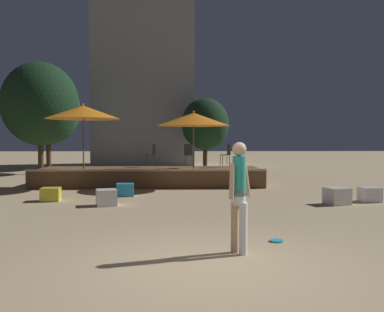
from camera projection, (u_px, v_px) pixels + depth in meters
name	position (u px, v px, depth m)	size (l,w,h in m)	color
ground_plane	(209.00, 268.00, 6.04)	(120.00, 120.00, 0.00)	tan
wooden_deck	(150.00, 176.00, 17.13)	(8.79, 3.06, 0.73)	brown
patio_umbrella_0	(194.00, 119.00, 15.91)	(2.74, 2.74, 2.89)	brown
patio_umbrella_1	(83.00, 112.00, 15.82)	(2.78, 2.78, 3.15)	brown
cube_seat_0	(370.00, 194.00, 12.46)	(0.56, 0.56, 0.42)	white
cube_seat_1	(337.00, 196.00, 11.93)	(0.71, 0.71, 0.47)	white
cube_seat_2	(125.00, 190.00, 13.71)	(0.59, 0.59, 0.40)	#2D9EDB
cube_seat_4	(51.00, 194.00, 12.58)	(0.59, 0.59, 0.39)	yellow
cube_seat_5	(106.00, 197.00, 11.71)	(0.66, 0.66, 0.44)	white
person_0	(239.00, 193.00, 6.75)	(0.42, 0.39, 1.77)	white
bistro_chair_0	(227.00, 152.00, 17.64)	(0.42, 0.42, 0.90)	#47474C
bistro_chair_1	(189.00, 153.00, 17.29)	(0.43, 0.43, 0.90)	#2D3338
bistro_chair_2	(152.00, 152.00, 17.89)	(0.44, 0.44, 0.90)	#2D3338
frisbee_disc	(277.00, 241.00, 7.57)	(0.24, 0.24, 0.03)	#33B2D8
background_tree_0	(40.00, 104.00, 22.31)	(3.97, 3.97, 5.86)	#3D2B1C
background_tree_1	(205.00, 124.00, 27.19)	(3.00, 3.00, 4.45)	#3D2B1C
background_tree_2	(48.00, 110.00, 25.48)	(3.76, 3.76, 5.67)	#3D2B1C
distant_building	(145.00, 75.00, 30.71)	(7.06, 4.02, 12.88)	gray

